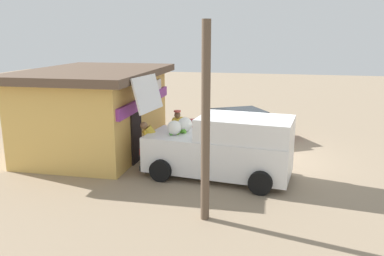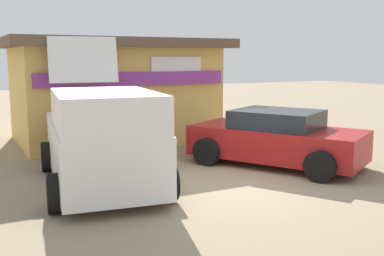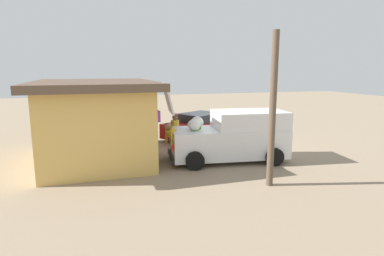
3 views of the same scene
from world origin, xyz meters
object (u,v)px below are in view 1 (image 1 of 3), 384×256
Objects in this scene: vendor_standing at (177,130)px; paint_bucket at (176,133)px; customer_bending at (153,141)px; delivery_van at (223,147)px; unloaded_banana_pile at (119,159)px; storefront_bar at (96,109)px; parked_sedan at (239,126)px.

vendor_standing is 2.71m from paint_bucket.
delivery_van is at bearing -93.99° from customer_bending.
vendor_standing is at bearing 47.86° from delivery_van.
unloaded_banana_pile is at bearing 83.42° from delivery_van.
storefront_bar is 2.37m from unloaded_banana_pile.
customer_bending is (-1.50, 0.41, -0.01)m from vendor_standing.
delivery_van reaches higher than parked_sedan.
customer_bending is 1.88× the size of unloaded_banana_pile.
storefront_bar reaches higher than vendor_standing.
unloaded_banana_pile is (0.25, 1.30, -0.76)m from customer_bending.
paint_bucket is at bearing 15.76° from vendor_standing.
paint_bucket is at bearing -44.73° from storefront_bar.
storefront_bar is 3.14m from vendor_standing.
unloaded_banana_pile is (-3.71, 3.60, -0.44)m from parked_sedan.
paint_bucket is at bearing -14.90° from unloaded_banana_pile.
storefront_bar is 15.16× the size of paint_bucket.
vendor_standing is 1.99× the size of unloaded_banana_pile.
delivery_van is at bearing 179.17° from parked_sedan.
parked_sedan is 2.56× the size of vendor_standing.
vendor_standing reaches higher than unloaded_banana_pile.
customer_bending reaches higher than paint_bucket.
vendor_standing is at bearing -15.13° from customer_bending.
storefront_bar reaches higher than paint_bucket.
parked_sedan is 3.12m from vendor_standing.
delivery_van is at bearing -109.82° from storefront_bar.
paint_bucket is at bearing 31.39° from delivery_van.
parked_sedan is 5.19m from unloaded_banana_pile.
storefront_bar is at bearing 45.21° from unloaded_banana_pile.
delivery_van reaches higher than paint_bucket.
vendor_standing is at bearing -164.24° from paint_bucket.
parked_sedan reaches higher than unloaded_banana_pile.
parked_sedan is at bearing -0.83° from delivery_van.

